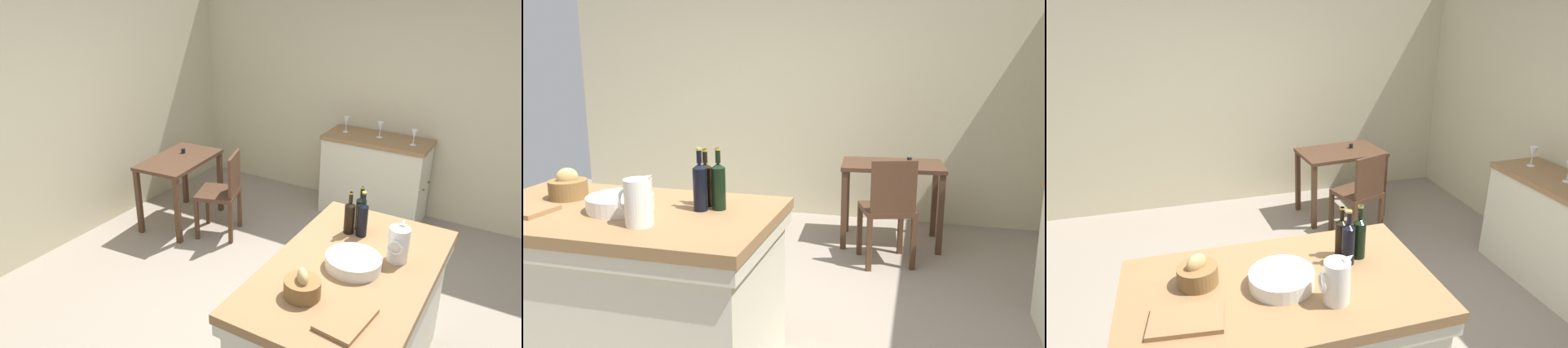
{
  "view_description": "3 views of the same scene",
  "coord_description": "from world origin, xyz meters",
  "views": [
    {
      "loc": [
        -2.66,
        -1.45,
        2.56
      ],
      "look_at": [
        0.48,
        0.49,
        1.04
      ],
      "focal_mm": 33.43,
      "sensor_mm": 36.0,
      "label": 1
    },
    {
      "loc": [
        1.25,
        -2.88,
        1.67
      ],
      "look_at": [
        0.37,
        0.4,
        0.92
      ],
      "focal_mm": 35.87,
      "sensor_mm": 36.0,
      "label": 2
    },
    {
      "loc": [
        -0.65,
        -2.48,
        2.28
      ],
      "look_at": [
        0.23,
        0.52,
        1.06
      ],
      "focal_mm": 30.49,
      "sensor_mm": 36.0,
      "label": 3
    }
  ],
  "objects": [
    {
      "name": "wall_right",
      "position": [
        2.6,
        0.0,
        1.3
      ],
      "size": [
        0.12,
        5.2,
        2.6
      ],
      "primitive_type": "cube",
      "color": "beige",
      "rests_on": "ground"
    },
    {
      "name": "wash_bowl",
      "position": [
        -0.23,
        -0.61,
        0.95
      ],
      "size": [
        0.34,
        0.34,
        0.08
      ],
      "primitive_type": "cylinder",
      "color": "silver",
      "rests_on": "island_table"
    },
    {
      "name": "wine_bottle_green",
      "position": [
        0.17,
        -0.51,
        1.04
      ],
      "size": [
        0.07,
        0.07,
        0.33
      ],
      "color": "black",
      "rests_on": "island_table"
    },
    {
      "name": "wine_glass_far_left",
      "position": [
        2.22,
        -0.29,
        1.04
      ],
      "size": [
        0.07,
        0.07,
        0.17
      ],
      "color": "white",
      "rests_on": "side_cabinet"
    },
    {
      "name": "ground_plane",
      "position": [
        0.0,
        0.0,
        0.0
      ],
      "size": [
        6.76,
        6.76,
        0.0
      ],
      "primitive_type": "plane",
      "color": "gray"
    },
    {
      "name": "wine_bottle_amber",
      "position": [
        0.16,
        -0.42,
        1.03
      ],
      "size": [
        0.07,
        0.07,
        0.3
      ],
      "color": "black",
      "rests_on": "island_table"
    },
    {
      "name": "side_cabinet",
      "position": [
        2.26,
        0.1,
        0.46
      ],
      "size": [
        0.52,
        1.15,
        0.92
      ],
      "color": "olive",
      "rests_on": "ground"
    },
    {
      "name": "writing_desk",
      "position": [
        1.0,
        1.83,
        0.63
      ],
      "size": [
        0.95,
        0.64,
        0.8
      ],
      "color": "#472D1E",
      "rests_on": "ground"
    },
    {
      "name": "wine_bottle_dark",
      "position": [
        0.25,
        -0.46,
        1.04
      ],
      "size": [
        0.07,
        0.07,
        0.32
      ],
      "color": "black",
      "rests_on": "island_table"
    },
    {
      "name": "bread_basket",
      "position": [
        -0.64,
        -0.47,
        0.97
      ],
      "size": [
        0.21,
        0.21,
        0.17
      ],
      "color": "brown",
      "rests_on": "island_table"
    },
    {
      "name": "pitcher",
      "position": [
        -0.01,
        -0.81,
        1.03
      ],
      "size": [
        0.17,
        0.13,
        0.27
      ],
      "color": "silver",
      "rests_on": "island_table"
    },
    {
      "name": "wine_glass_middle",
      "position": [
        2.28,
        0.48,
        1.04
      ],
      "size": [
        0.07,
        0.07,
        0.18
      ],
      "color": "white",
      "rests_on": "side_cabinet"
    },
    {
      "name": "wall_back",
      "position": [
        0.0,
        2.6,
        1.3
      ],
      "size": [
        5.32,
        0.12,
        2.6
      ],
      "primitive_type": "cube",
      "color": "beige",
      "rests_on": "ground"
    },
    {
      "name": "island_table",
      "position": [
        -0.24,
        -0.6,
        0.49
      ],
      "size": [
        1.61,
        0.94,
        0.91
      ],
      "color": "olive",
      "rests_on": "ground"
    },
    {
      "name": "wine_glass_left",
      "position": [
        2.28,
        0.09,
        1.04
      ],
      "size": [
        0.07,
        0.07,
        0.17
      ],
      "color": "white",
      "rests_on": "side_cabinet"
    },
    {
      "name": "cutting_board",
      "position": [
        -0.71,
        -0.76,
        0.92
      ],
      "size": [
        0.36,
        0.25,
        0.02
      ],
      "primitive_type": "cube",
      "rotation": [
        0.0,
        0.0,
        -0.11
      ],
      "color": "olive",
      "rests_on": "island_table"
    },
    {
      "name": "wooden_chair",
      "position": [
        1.02,
        1.27,
        0.49
      ],
      "size": [
        0.51,
        0.51,
        0.9
      ],
      "color": "#472D1E",
      "rests_on": "ground"
    }
  ]
}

